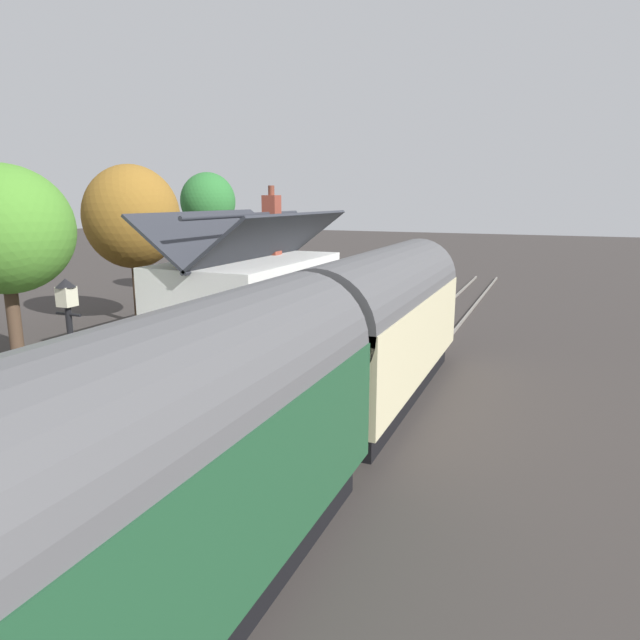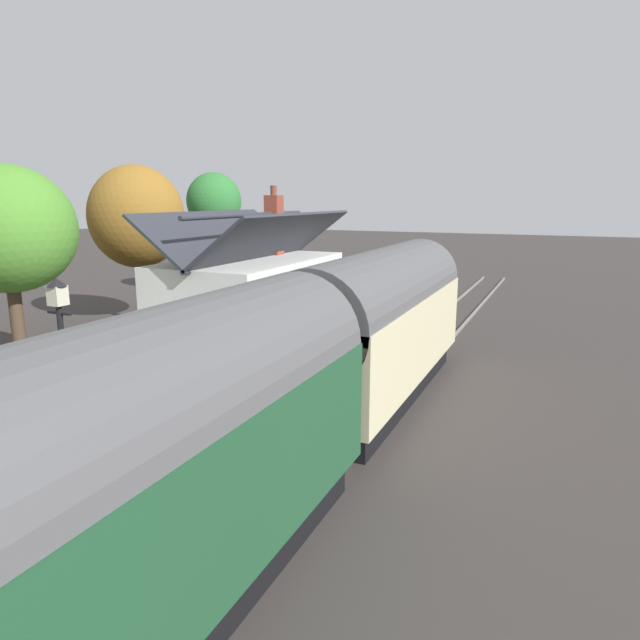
{
  "view_description": "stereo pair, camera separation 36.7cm",
  "coord_description": "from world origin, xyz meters",
  "px_view_note": "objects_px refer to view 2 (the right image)",
  "views": [
    {
      "loc": [
        -15.99,
        -5.4,
        5.72
      ],
      "look_at": [
        0.35,
        1.5,
        1.85
      ],
      "focal_mm": 31.29,
      "sensor_mm": 36.0,
      "label": 1
    },
    {
      "loc": [
        -15.84,
        -5.73,
        5.72
      ],
      "look_at": [
        0.35,
        1.5,
        1.85
      ],
      "focal_mm": 31.29,
      "sensor_mm": 36.0,
      "label": 2
    }
  ],
  "objects_px": {
    "bench_near_building": "(138,392)",
    "planter_by_door": "(336,323)",
    "bench_mid_platform": "(357,294)",
    "tree_far_right": "(137,217)",
    "planter_edge_far": "(145,372)",
    "tree_mid_background": "(214,202)",
    "lamp_post_platform": "(62,344)",
    "planter_bench_right": "(297,348)",
    "planter_under_sign": "(117,374)",
    "station_sign_board": "(122,393)",
    "bench_by_lamp": "(193,370)",
    "train": "(180,449)",
    "tree_behind_building": "(6,230)",
    "station_building": "(252,293)"
  },
  "relations": [
    {
      "from": "bench_near_building",
      "to": "tree_behind_building",
      "type": "bearing_deg",
      "value": 71.86
    },
    {
      "from": "tree_mid_background",
      "to": "planter_bench_right",
      "type": "bearing_deg",
      "value": -137.78
    },
    {
      "from": "bench_by_lamp",
      "to": "planter_under_sign",
      "type": "bearing_deg",
      "value": 132.92
    },
    {
      "from": "station_sign_board",
      "to": "tree_far_right",
      "type": "height_order",
      "value": "tree_far_right"
    },
    {
      "from": "planter_edge_far",
      "to": "train",
      "type": "bearing_deg",
      "value": -134.64
    },
    {
      "from": "planter_bench_right",
      "to": "planter_edge_far",
      "type": "xyz_separation_m",
      "value": [
        -3.45,
        2.91,
        -0.14
      ]
    },
    {
      "from": "bench_near_building",
      "to": "planter_by_door",
      "type": "distance_m",
      "value": 9.06
    },
    {
      "from": "planter_bench_right",
      "to": "planter_under_sign",
      "type": "bearing_deg",
      "value": 149.2
    },
    {
      "from": "bench_by_lamp",
      "to": "bench_mid_platform",
      "type": "bearing_deg",
      "value": 1.0
    },
    {
      "from": "bench_mid_platform",
      "to": "planter_under_sign",
      "type": "xyz_separation_m",
      "value": [
        -14.26,
        1.15,
        0.08
      ]
    },
    {
      "from": "bench_mid_platform",
      "to": "tree_behind_building",
      "type": "bearing_deg",
      "value": 152.22
    },
    {
      "from": "station_sign_board",
      "to": "tree_mid_background",
      "type": "distance_m",
      "value": 23.38
    },
    {
      "from": "bench_mid_platform",
      "to": "tree_far_right",
      "type": "bearing_deg",
      "value": 115.45
    },
    {
      "from": "bench_mid_platform",
      "to": "planter_by_door",
      "type": "height_order",
      "value": "bench_mid_platform"
    },
    {
      "from": "train",
      "to": "planter_by_door",
      "type": "xyz_separation_m",
      "value": [
        12.53,
        2.75,
        -0.98
      ]
    },
    {
      "from": "tree_mid_background",
      "to": "lamp_post_platform",
      "type": "bearing_deg",
      "value": -151.34
    },
    {
      "from": "planter_under_sign",
      "to": "planter_bench_right",
      "type": "height_order",
      "value": "planter_under_sign"
    },
    {
      "from": "bench_near_building",
      "to": "planter_under_sign",
      "type": "distance_m",
      "value": 1.39
    },
    {
      "from": "lamp_post_platform",
      "to": "tree_mid_background",
      "type": "relative_size",
      "value": 0.5
    },
    {
      "from": "train",
      "to": "station_building",
      "type": "xyz_separation_m",
      "value": [
        11.47,
        5.67,
        0.13
      ]
    },
    {
      "from": "lamp_post_platform",
      "to": "bench_near_building",
      "type": "bearing_deg",
      "value": 24.05
    },
    {
      "from": "station_building",
      "to": "tree_far_right",
      "type": "distance_m",
      "value": 8.42
    },
    {
      "from": "bench_near_building",
      "to": "planter_bench_right",
      "type": "xyz_separation_m",
      "value": [
        5.26,
        -1.52,
        -0.07
      ]
    },
    {
      "from": "train",
      "to": "tree_far_right",
      "type": "distance_m",
      "value": 19.54
    },
    {
      "from": "planter_edge_far",
      "to": "tree_mid_background",
      "type": "height_order",
      "value": "tree_mid_background"
    },
    {
      "from": "lamp_post_platform",
      "to": "bench_by_lamp",
      "type": "bearing_deg",
      "value": 14.01
    },
    {
      "from": "planter_by_door",
      "to": "planter_edge_far",
      "type": "distance_m",
      "value": 7.65
    },
    {
      "from": "bench_near_building",
      "to": "bench_by_lamp",
      "type": "bearing_deg",
      "value": -4.13
    },
    {
      "from": "bench_near_building",
      "to": "tree_far_right",
      "type": "relative_size",
      "value": 0.19
    },
    {
      "from": "planter_under_sign",
      "to": "station_sign_board",
      "type": "relative_size",
      "value": 0.65
    },
    {
      "from": "bench_mid_platform",
      "to": "planter_by_door",
      "type": "xyz_separation_m",
      "value": [
        -5.92,
        -1.38,
        -0.09
      ]
    },
    {
      "from": "planter_bench_right",
      "to": "tree_behind_building",
      "type": "xyz_separation_m",
      "value": [
        -3.04,
        8.29,
        3.54
      ]
    },
    {
      "from": "station_building",
      "to": "tree_mid_background",
      "type": "height_order",
      "value": "tree_mid_background"
    },
    {
      "from": "bench_near_building",
      "to": "planter_edge_far",
      "type": "bearing_deg",
      "value": 37.58
    },
    {
      "from": "tree_far_right",
      "to": "tree_mid_background",
      "type": "xyz_separation_m",
      "value": [
        7.77,
        1.14,
        0.6
      ]
    },
    {
      "from": "bench_mid_platform",
      "to": "planter_edge_far",
      "type": "height_order",
      "value": "bench_mid_platform"
    },
    {
      "from": "bench_mid_platform",
      "to": "planter_bench_right",
      "type": "height_order",
      "value": "bench_mid_platform"
    },
    {
      "from": "planter_by_door",
      "to": "bench_by_lamp",
      "type": "bearing_deg",
      "value": 170.74
    },
    {
      "from": "planter_edge_far",
      "to": "station_sign_board",
      "type": "height_order",
      "value": "station_sign_board"
    },
    {
      "from": "planter_edge_far",
      "to": "planter_bench_right",
      "type": "bearing_deg",
      "value": -40.14
    },
    {
      "from": "station_building",
      "to": "lamp_post_platform",
      "type": "bearing_deg",
      "value": -164.71
    },
    {
      "from": "bench_mid_platform",
      "to": "tree_far_right",
      "type": "height_order",
      "value": "tree_far_right"
    },
    {
      "from": "bench_mid_platform",
      "to": "planter_under_sign",
      "type": "bearing_deg",
      "value": 175.41
    },
    {
      "from": "bench_by_lamp",
      "to": "tree_mid_background",
      "type": "height_order",
      "value": "tree_mid_background"
    },
    {
      "from": "planter_under_sign",
      "to": "planter_edge_far",
      "type": "height_order",
      "value": "planter_under_sign"
    },
    {
      "from": "train",
      "to": "tree_mid_background",
      "type": "xyz_separation_m",
      "value": [
        21.89,
        14.37,
        3.27
      ]
    },
    {
      "from": "bench_near_building",
      "to": "lamp_post_platform",
      "type": "xyz_separation_m",
      "value": [
        -3.12,
        -1.39,
        2.07
      ]
    },
    {
      "from": "tree_mid_background",
      "to": "tree_behind_building",
      "type": "distance_m",
      "value": 16.51
    },
    {
      "from": "bench_mid_platform",
      "to": "tree_mid_background",
      "type": "distance_m",
      "value": 11.58
    },
    {
      "from": "planter_edge_far",
      "to": "tree_mid_background",
      "type": "bearing_deg",
      "value": 28.42
    }
  ]
}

